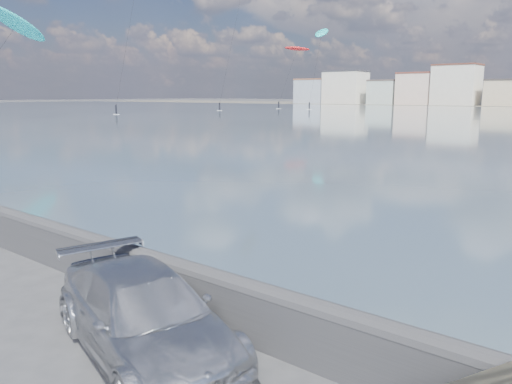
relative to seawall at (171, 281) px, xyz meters
The scene contains 6 objects.
ground 2.76m from the seawall, 90.00° to the right, with size 700.00×700.00×0.00m, color #333335.
seawall is the anchor object (origin of this frame).
car_silver 1.61m from the seawall, 55.97° to the right, with size 1.84×4.53×1.31m, color #BABCC2.
kitesurfer_0 74.97m from the seawall, 154.98° to the left, with size 5.71×15.90×16.72m.
kitesurfer_3 142.10m from the seawall, 123.14° to the left, with size 6.40×13.72×17.80m.
kitesurfer_4 134.43m from the seawall, 120.23° to the left, with size 5.81×12.80×22.42m.
Camera 1 is at (6.73, -3.18, 4.00)m, focal length 35.00 mm.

